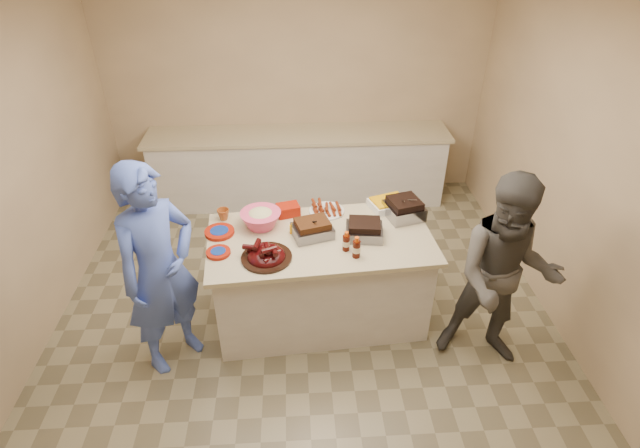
{
  "coord_description": "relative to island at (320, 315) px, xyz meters",
  "views": [
    {
      "loc": [
        -0.06,
        -3.32,
        3.26
      ],
      "look_at": [
        0.14,
        0.11,
        0.98
      ],
      "focal_mm": 28.0,
      "sensor_mm": 36.0,
      "label": 1
    }
  ],
  "objects": [
    {
      "name": "brisket_tray",
      "position": [
        0.36,
        -0.01,
        0.88
      ],
      "size": [
        0.33,
        0.29,
        0.09
      ],
      "primitive_type": "cube",
      "rotation": [
        0.0,
        0.0,
        -0.12
      ],
      "color": "black",
      "rests_on": "island"
    },
    {
      "name": "guest_gray",
      "position": [
        1.37,
        -0.54,
        0.0
      ],
      "size": [
        1.23,
        1.84,
        0.64
      ],
      "primitive_type": "imported",
      "rotation": [
        0.0,
        0.0,
        -0.26
      ],
      "color": "#54514B",
      "rests_on": "ground"
    },
    {
      "name": "back_counter",
      "position": [
        -0.14,
        2.14,
        0.45
      ],
      "size": [
        3.6,
        0.64,
        0.9
      ],
      "primitive_type": null,
      "color": "silver",
      "rests_on": "ground"
    },
    {
      "name": "sauce_bowl",
      "position": [
        -0.11,
        0.14,
        0.88
      ],
      "size": [
        0.14,
        0.05,
        0.13
      ],
      "primitive_type": "imported",
      "rotation": [
        0.0,
        0.0,
        0.08
      ],
      "color": "silver",
      "rests_on": "island"
    },
    {
      "name": "plate_stack_large",
      "position": [
        -0.84,
        0.11,
        0.88
      ],
      "size": [
        0.27,
        0.27,
        0.03
      ],
      "primitive_type": "cylinder",
      "rotation": [
        0.0,
        0.0,
        0.08
      ],
      "color": "#921506",
      "rests_on": "island"
    },
    {
      "name": "basket_stack",
      "position": [
        -0.26,
        0.37,
        0.88
      ],
      "size": [
        0.22,
        0.19,
        0.1
      ],
      "primitive_type": "cube",
      "rotation": [
        0.0,
        0.0,
        0.25
      ],
      "color": "#921506",
      "rests_on": "island"
    },
    {
      "name": "bbq_bottle_b",
      "position": [
        0.26,
        -0.28,
        0.88
      ],
      "size": [
        0.07,
        0.07,
        0.18
      ],
      "primitive_type": "cylinder",
      "rotation": [
        0.0,
        0.0,
        0.08
      ],
      "color": "#380C04",
      "rests_on": "island"
    },
    {
      "name": "roasting_pan",
      "position": [
        0.75,
        0.28,
        0.88
      ],
      "size": [
        0.37,
        0.37,
        0.12
      ],
      "primitive_type": "cube",
      "rotation": [
        0.0,
        0.0,
        0.27
      ],
      "color": "gray",
      "rests_on": "island"
    },
    {
      "name": "mustard_bottle",
      "position": [
        -0.23,
        0.08,
        0.88
      ],
      "size": [
        0.04,
        0.04,
        0.11
      ],
      "primitive_type": "cylinder",
      "rotation": [
        0.0,
        0.0,
        0.08
      ],
      "color": "#F5A400",
      "rests_on": "island"
    },
    {
      "name": "bbq_bottle_a",
      "position": [
        0.19,
        -0.19,
        0.88
      ],
      "size": [
        0.06,
        0.06,
        0.17
      ],
      "primitive_type": "cylinder",
      "rotation": [
        0.0,
        0.0,
        0.08
      ],
      "color": "#380C04",
      "rests_on": "island"
    },
    {
      "name": "plastic_cup",
      "position": [
        -0.83,
        0.33,
        0.88
      ],
      "size": [
        0.11,
        0.11,
        0.11
      ],
      "primitive_type": "imported",
      "rotation": [
        0.0,
        0.0,
        0.08
      ],
      "color": "#97491B",
      "rests_on": "island"
    },
    {
      "name": "mac_cheese_dish",
      "position": [
        0.65,
        0.44,
        0.88
      ],
      "size": [
        0.39,
        0.34,
        0.09
      ],
      "primitive_type": "cube",
      "rotation": [
        0.0,
        0.0,
        0.33
      ],
      "color": "#F8B507",
      "rests_on": "island"
    },
    {
      "name": "plate_stack_small",
      "position": [
        -0.82,
        -0.18,
        0.88
      ],
      "size": [
        0.21,
        0.21,
        0.03
      ],
      "primitive_type": "cylinder",
      "rotation": [
        0.0,
        0.0,
        0.08
      ],
      "color": "#921506",
      "rests_on": "island"
    },
    {
      "name": "rib_platter",
      "position": [
        -0.44,
        -0.26,
        0.88
      ],
      "size": [
        0.42,
        0.42,
        0.16
      ],
      "primitive_type": null,
      "rotation": [
        0.0,
        0.0,
        0.05
      ],
      "color": "#3E0708",
      "rests_on": "island"
    },
    {
      "name": "pulled_pork_tray",
      "position": [
        -0.06,
        0.03,
        0.88
      ],
      "size": [
        0.37,
        0.32,
        0.1
      ],
      "primitive_type": "cube",
      "rotation": [
        0.0,
        0.0,
        0.28
      ],
      "color": "#47230F",
      "rests_on": "island"
    },
    {
      "name": "island",
      "position": [
        0.0,
        0.0,
        0.0
      ],
      "size": [
        1.93,
        1.12,
        0.88
      ],
      "primitive_type": null,
      "rotation": [
        0.0,
        0.0,
        0.08
      ],
      "color": "silver",
      "rests_on": "ground"
    },
    {
      "name": "room",
      "position": [
        -0.14,
        -0.06,
        0.0
      ],
      "size": [
        4.5,
        5.0,
        2.7
      ],
      "primitive_type": null,
      "color": "tan",
      "rests_on": "ground"
    },
    {
      "name": "coleslaw_bowl",
      "position": [
        -0.5,
        0.19,
        0.88
      ],
      "size": [
        0.37,
        0.37,
        0.24
      ],
      "primitive_type": null,
      "rotation": [
        0.0,
        0.0,
        0.08
      ],
      "color": "#E64671",
      "rests_on": "island"
    },
    {
      "name": "guest_blue",
      "position": [
        -1.23,
        -0.4,
        0.0
      ],
      "size": [
        1.75,
        1.71,
        0.43
      ],
      "primitive_type": "imported",
      "rotation": [
        0.0,
        0.0,
        0.81
      ],
      "color": "#4C68D0",
      "rests_on": "ground"
    },
    {
      "name": "sausage_plate",
      "position": [
        0.08,
        0.4,
        0.88
      ],
      "size": [
        0.34,
        0.34,
        0.05
      ],
      "primitive_type": "cylinder",
      "rotation": [
        0.0,
        0.0,
        0.09
      ],
      "color": "silver",
      "rests_on": "island"
    }
  ]
}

